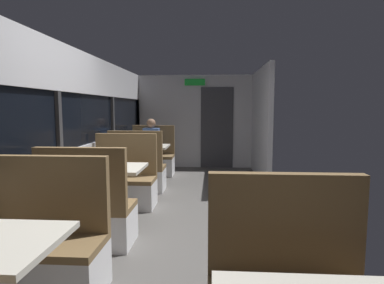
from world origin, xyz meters
TOP-DOWN VIEW (x-y plane):
  - ground_plane at (0.00, 0.00)m, footprint 3.30×9.20m
  - carriage_window_panel_left at (-1.45, 0.00)m, footprint 0.09×8.48m
  - carriage_end_bulkhead at (0.06, 4.19)m, footprint 2.90×0.11m
  - carriage_aisle_panel_right at (1.45, 3.00)m, footprint 0.08×2.40m
  - bench_near_window_facing_entry at (-0.89, -1.39)m, footprint 0.95×0.50m
  - dining_table_mid_window at (-0.89, 0.20)m, footprint 0.90×0.70m
  - bench_mid_window_facing_end at (-0.89, -0.50)m, footprint 0.95×0.50m
  - bench_mid_window_facing_entry at (-0.89, 0.90)m, footprint 0.95×0.50m
  - dining_table_far_window at (-0.89, 2.50)m, footprint 0.90×0.70m
  - bench_far_window_facing_end at (-0.89, 1.80)m, footprint 0.95×0.50m
  - bench_far_window_facing_entry at (-0.89, 3.20)m, footprint 0.95×0.50m
  - seated_passenger at (-0.89, 3.12)m, footprint 0.47×0.55m
  - coffee_cup_primary at (-0.92, 2.46)m, footprint 0.07×0.07m

SIDE VIEW (x-z plane):
  - ground_plane at x=0.00m, z-range -0.02..0.00m
  - bench_near_window_facing_entry at x=-0.89m, z-range -0.22..0.88m
  - bench_mid_window_facing_end at x=-0.89m, z-range -0.22..0.88m
  - bench_mid_window_facing_entry at x=-0.89m, z-range -0.22..0.88m
  - bench_far_window_facing_end at x=-0.89m, z-range -0.22..0.88m
  - bench_far_window_facing_entry at x=-0.89m, z-range -0.22..0.88m
  - seated_passenger at x=-0.89m, z-range -0.09..1.17m
  - dining_table_mid_window at x=-0.89m, z-range 0.27..1.01m
  - dining_table_far_window at x=-0.89m, z-range 0.27..1.01m
  - coffee_cup_primary at x=-0.92m, z-range 0.74..0.83m
  - carriage_window_panel_left at x=-1.45m, z-range -0.04..2.26m
  - carriage_end_bulkhead at x=0.06m, z-range -0.01..2.29m
  - carriage_aisle_panel_right at x=1.45m, z-range 0.00..2.30m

